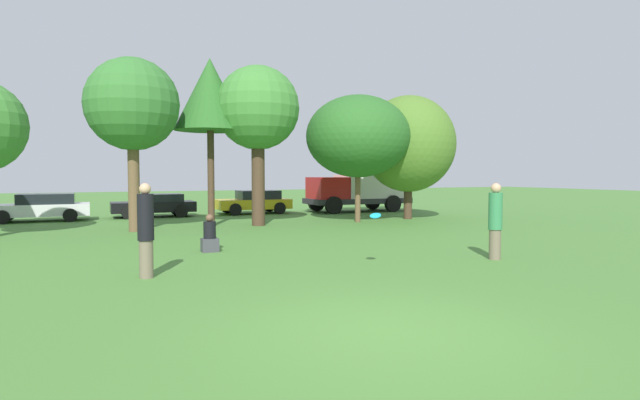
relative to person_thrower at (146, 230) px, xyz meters
name	(u,v)px	position (x,y,z in m)	size (l,w,h in m)	color
ground_plane	(387,331)	(2.70, -5.13, -1.01)	(120.00, 120.00, 0.00)	#477A33
person_thrower	(146,230)	(0.00, 0.00, 0.00)	(0.33, 0.33, 1.97)	#726651
person_catcher	(495,220)	(8.27, -1.13, -0.02)	(0.34, 0.34, 1.93)	#726651
frisbee	(375,216)	(4.88, -1.00, 0.20)	(0.26, 0.25, 0.14)	#19B2D8
bystander_sitting	(210,237)	(1.94, 3.05, -0.59)	(0.45, 0.38, 1.04)	#3F3F47
tree_2	(132,105)	(0.37, 9.17, 3.69)	(3.43, 3.43, 6.45)	brown
tree_3	(210,95)	(3.43, 10.03, 4.37)	(2.96, 2.96, 6.89)	#473323
tree_4	(258,110)	(5.28, 9.44, 3.80)	(3.47, 3.47, 6.63)	#473323
tree_5	(358,136)	(9.80, 9.14, 2.82)	(4.64, 4.64, 5.65)	brown
tree_6	(408,144)	(12.78, 9.62, 2.57)	(4.46, 4.46, 5.88)	#473323
parked_car_white	(41,207)	(-3.24, 15.28, -0.36)	(4.26, 1.97, 1.26)	silver
parked_car_black	(155,205)	(1.77, 15.66, -0.39)	(4.00, 1.97, 1.16)	black
parked_car_yellow	(254,201)	(6.96, 15.75, -0.35)	(3.94, 2.04, 1.26)	gold
delivery_truck_red	(358,190)	(12.85, 14.87, 0.21)	(5.99, 2.62, 2.10)	#2D2D33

